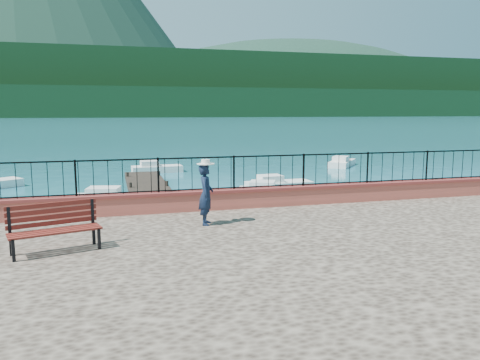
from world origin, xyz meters
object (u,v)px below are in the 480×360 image
park_bench (55,238)px  boat_5 (342,161)px  person (206,195)px  boat_0 (117,196)px  boat_2 (279,182)px  boat_4 (157,166)px  boat_1 (273,189)px

park_bench → boat_5: park_bench is taller
person → boat_0: bearing=29.3°
person → boat_2: person is taller
park_bench → boat_4: size_ratio=0.57×
boat_4 → person: bearing=-95.0°
park_bench → boat_1: 13.57m
boat_5 → boat_0: bearing=162.9°
boat_0 → boat_1: (7.11, -0.21, 0.00)m
boat_1 → boat_2: 2.31m
boat_0 → boat_4: bearing=88.0°
boat_2 → boat_1: bearing=-120.0°
boat_0 → boat_4: 10.89m
boat_5 → boat_1: bearing=179.5°
boat_1 → boat_2: same height
boat_4 → boat_5: (13.53, -0.18, 0.00)m
boat_1 → person: bearing=-95.0°
boat_0 → boat_2: bearing=25.3°
boat_0 → boat_4: size_ratio=1.17×
park_bench → boat_4: (4.08, 21.32, -1.10)m
boat_0 → boat_2: 8.38m
boat_5 → park_bench: bearing=-179.4°
boat_1 → boat_5: (9.17, 10.58, 0.00)m
boat_2 → boat_5: 11.76m
boat_1 → boat_2: (1.07, 2.05, 0.00)m
boat_0 → boat_4: (2.74, 10.54, 0.00)m
park_bench → boat_0: park_bench is taller
boat_0 → boat_5: (16.27, 10.36, 0.00)m
person → boat_0: size_ratio=0.40×
park_bench → boat_1: (8.44, 10.57, -1.10)m
park_bench → boat_5: 27.54m
boat_0 → boat_5: same height
boat_2 → boat_5: size_ratio=0.97×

